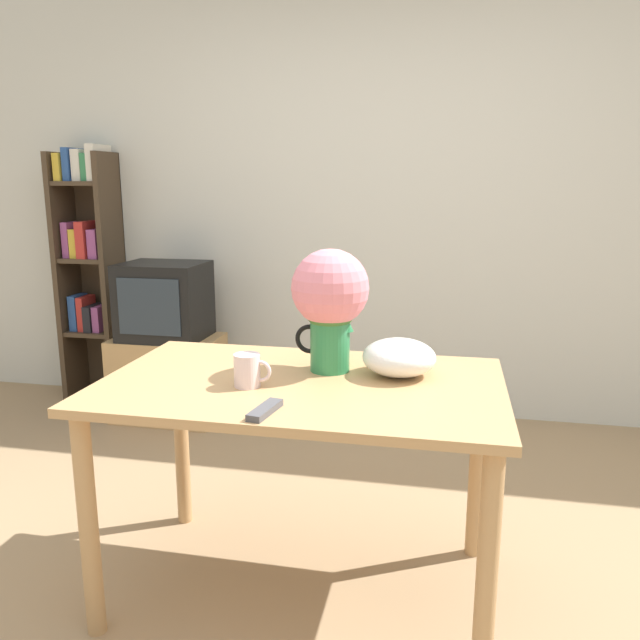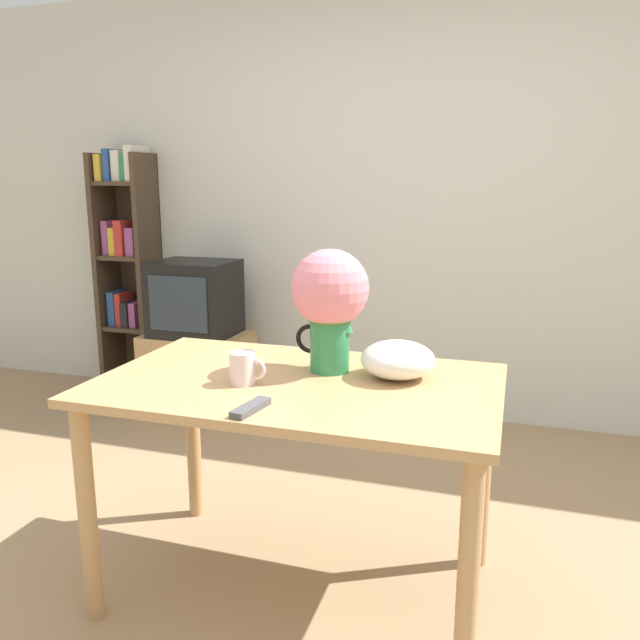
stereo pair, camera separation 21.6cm
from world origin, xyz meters
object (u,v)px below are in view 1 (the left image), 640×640
(flower_vase, at_px, (330,299))
(tv_set, at_px, (164,301))
(white_bowl, at_px, (399,357))
(coffee_mug, at_px, (248,370))

(flower_vase, distance_m, tv_set, 1.87)
(white_bowl, bearing_deg, coffee_mug, -154.63)
(flower_vase, relative_size, white_bowl, 1.70)
(coffee_mug, distance_m, white_bowl, 0.52)
(flower_vase, height_order, coffee_mug, flower_vase)
(white_bowl, bearing_deg, flower_vase, 178.69)
(flower_vase, height_order, tv_set, flower_vase)
(flower_vase, bearing_deg, coffee_mug, -134.82)
(tv_set, bearing_deg, flower_vase, -46.65)
(coffee_mug, xyz_separation_m, white_bowl, (0.47, 0.22, 0.01))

